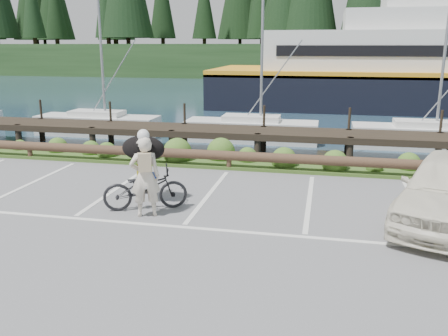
{
  "coord_description": "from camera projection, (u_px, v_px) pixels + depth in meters",
  "views": [
    {
      "loc": [
        2.87,
        -9.56,
        3.81
      ],
      "look_at": [
        0.69,
        0.62,
        1.1
      ],
      "focal_mm": 38.0,
      "sensor_mm": 36.0,
      "label": 1
    }
  ],
  "objects": [
    {
      "name": "dog",
      "position": [
        143.0,
        148.0,
        11.61
      ],
      "size": [
        0.91,
        1.21,
        0.63
      ],
      "primitive_type": "ellipsoid",
      "rotation": [
        0.0,
        0.0,
        1.97
      ],
      "color": "black",
      "rests_on": "bicycle"
    },
    {
      "name": "cyclist",
      "position": [
        145.0,
        177.0,
        10.68
      ],
      "size": [
        0.8,
        0.67,
        1.86
      ],
      "primitive_type": "imported",
      "rotation": [
        0.0,
        0.0,
        3.54
      ],
      "color": "beige",
      "rests_on": "ground"
    },
    {
      "name": "ground",
      "position": [
        188.0,
        221.0,
        10.59
      ],
      "size": [
        72.0,
        72.0,
        0.0
      ],
      "primitive_type": "plane",
      "color": "#5D5D60"
    },
    {
      "name": "bicycle",
      "position": [
        145.0,
        188.0,
        11.22
      ],
      "size": [
        2.09,
        1.4,
        1.04
      ],
      "primitive_type": "imported",
      "rotation": [
        0.0,
        0.0,
        1.97
      ],
      "color": "black",
      "rests_on": "ground"
    },
    {
      "name": "harbor_backdrop",
      "position": [
        313.0,
        67.0,
        84.77
      ],
      "size": [
        170.0,
        160.0,
        30.0
      ],
      "color": "#1B3142",
      "rests_on": "ground"
    },
    {
      "name": "log_rail",
      "position": [
        229.0,
        170.0,
        14.94
      ],
      "size": [
        32.0,
        0.3,
        0.6
      ],
      "primitive_type": null,
      "color": "#443021",
      "rests_on": "ground"
    },
    {
      "name": "vegetation_strip",
      "position": [
        233.0,
        163.0,
        15.59
      ],
      "size": [
        34.0,
        1.6,
        0.1
      ],
      "primitive_type": "cube",
      "color": "#3D5B21",
      "rests_on": "ground"
    }
  ]
}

